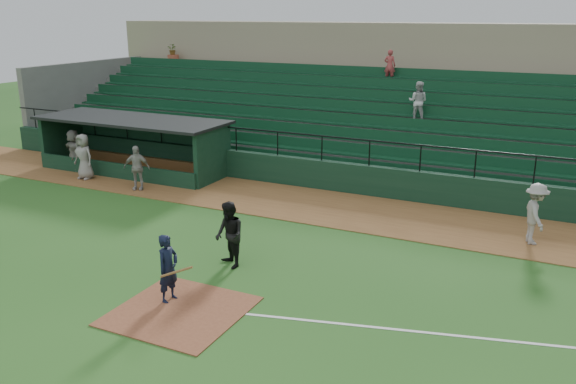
% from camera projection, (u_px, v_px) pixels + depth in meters
% --- Properties ---
extents(ground, '(90.00, 90.00, 0.00)m').
position_uv_depth(ground, '(203.00, 295.00, 15.35)').
color(ground, '#25561B').
rests_on(ground, ground).
extents(warning_track, '(40.00, 4.00, 0.03)m').
position_uv_depth(warning_track, '(323.00, 207.00, 22.24)').
color(warning_track, brown).
rests_on(warning_track, ground).
extents(home_plate_dirt, '(3.00, 3.00, 0.03)m').
position_uv_depth(home_plate_dirt, '(180.00, 311.00, 14.49)').
color(home_plate_dirt, brown).
rests_on(home_plate_dirt, ground).
extents(foul_line, '(17.49, 4.44, 0.01)m').
position_uv_depth(foul_line, '(542.00, 344.00, 13.05)').
color(foul_line, white).
rests_on(foul_line, ground).
extents(stadium_structure, '(38.00, 13.08, 6.40)m').
position_uv_depth(stadium_structure, '(391.00, 112.00, 28.87)').
color(stadium_structure, '#10311F').
rests_on(stadium_structure, ground).
extents(dugout, '(8.90, 3.20, 2.42)m').
position_uv_depth(dugout, '(139.00, 141.00, 27.27)').
color(dugout, '#10311F').
rests_on(dugout, ground).
extents(batter_at_plate, '(1.03, 0.70, 1.76)m').
position_uv_depth(batter_at_plate, '(168.00, 268.00, 14.78)').
color(batter_at_plate, black).
rests_on(batter_at_plate, ground).
extents(umpire, '(1.17, 1.13, 1.91)m').
position_uv_depth(umpire, '(229.00, 235.00, 16.80)').
color(umpire, black).
rests_on(umpire, ground).
extents(runner, '(1.10, 1.42, 1.93)m').
position_uv_depth(runner, '(535.00, 214.00, 18.42)').
color(runner, '#9A9590').
rests_on(runner, warning_track).
extents(dugout_player_a, '(1.15, 0.81, 1.81)m').
position_uv_depth(dugout_player_a, '(137.00, 168.00, 24.11)').
color(dugout_player_a, '#A59F9A').
rests_on(dugout_player_a, warning_track).
extents(dugout_player_b, '(1.00, 0.69, 1.96)m').
position_uv_depth(dugout_player_b, '(84.00, 157.00, 25.65)').
color(dugout_player_b, gray).
rests_on(dugout_player_b, warning_track).
extents(dugout_player_c, '(1.84, 0.99, 1.89)m').
position_uv_depth(dugout_player_c, '(74.00, 150.00, 26.95)').
color(dugout_player_c, gray).
rests_on(dugout_player_c, warning_track).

